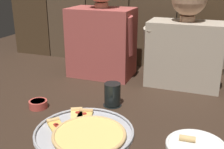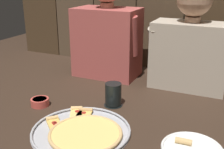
{
  "view_description": "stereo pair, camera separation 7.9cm",
  "coord_description": "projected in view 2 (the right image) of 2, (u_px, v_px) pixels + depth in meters",
  "views": [
    {
      "loc": [
        0.4,
        -1.01,
        0.61
      ],
      "look_at": [
        -0.02,
        0.1,
        0.18
      ],
      "focal_mm": 45.19,
      "sensor_mm": 36.0,
      "label": 1
    },
    {
      "loc": [
        0.47,
        -0.98,
        0.61
      ],
      "look_at": [
        -0.02,
        0.1,
        0.18
      ],
      "focal_mm": 45.19,
      "sensor_mm": 36.0,
      "label": 2
    }
  ],
  "objects": [
    {
      "name": "diner_right",
      "position": [
        191.0,
        41.0,
        1.51
      ],
      "size": [
        0.44,
        0.21,
        0.58
      ],
      "color": "#B2A38E",
      "rests_on": "ground"
    },
    {
      "name": "dipping_bowl",
      "position": [
        40.0,
        102.0,
        1.36
      ],
      "size": [
        0.09,
        0.09,
        0.04
      ],
      "color": "#CC4C42",
      "rests_on": "ground"
    },
    {
      "name": "diner_left",
      "position": [
        107.0,
        31.0,
        1.7
      ],
      "size": [
        0.42,
        0.24,
        0.63
      ],
      "color": "#AD4C47",
      "rests_on": "ground"
    },
    {
      "name": "ground_plane",
      "position": [
        106.0,
        121.0,
        1.23
      ],
      "size": [
        3.2,
        3.2,
        0.0
      ],
      "primitive_type": "plane",
      "color": "#332319"
    },
    {
      "name": "drinking_glass",
      "position": [
        113.0,
        95.0,
        1.36
      ],
      "size": [
        0.09,
        0.09,
        0.11
      ],
      "color": "black",
      "rests_on": "ground"
    },
    {
      "name": "dinner_plate",
      "position": [
        192.0,
        149.0,
        1.01
      ],
      "size": [
        0.22,
        0.22,
        0.03
      ],
      "color": "white",
      "rests_on": "ground"
    },
    {
      "name": "pizza_tray",
      "position": [
        83.0,
        131.0,
        1.13
      ],
      "size": [
        0.4,
        0.4,
        0.03
      ],
      "color": "#B2B2B7",
      "rests_on": "ground"
    }
  ]
}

